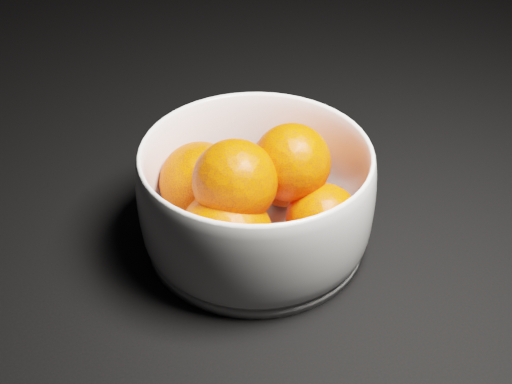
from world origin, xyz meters
name	(u,v)px	position (x,y,z in m)	size (l,w,h in m)	color
bowl	(256,197)	(-0.07, 0.25, 0.05)	(0.21, 0.21, 0.10)	silver
orange_pile	(253,194)	(-0.07, 0.24, 0.06)	(0.16, 0.16, 0.12)	#FF4000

